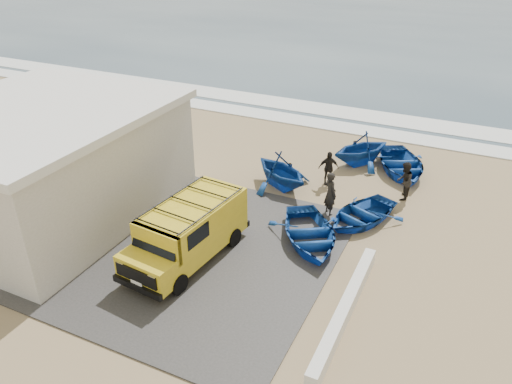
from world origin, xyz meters
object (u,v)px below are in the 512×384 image
(boat_near_right, at_px, (361,214))
(boat_mid_left, at_px, (281,170))
(building, at_px, (43,162))
(boat_near_left, at_px, (309,234))
(parapet, at_px, (345,310))
(fisherman_middle, at_px, (404,181))
(fisherman_back, at_px, (328,168))
(boat_far_left, at_px, (361,148))
(boat_mid_right, at_px, (401,164))
(van, at_px, (189,230))
(fisherman_front, at_px, (330,194))

(boat_near_right, xyz_separation_m, boat_mid_left, (-3.96, 1.36, 0.46))
(building, xyz_separation_m, boat_near_left, (10.21, 2.23, -1.77))
(boat_near_left, bearing_deg, parapet, -86.83)
(fisherman_middle, xyz_separation_m, fisherman_back, (-3.28, -0.03, -0.06))
(boat_far_left, relative_size, fisherman_middle, 1.86)
(boat_mid_right, xyz_separation_m, fisherman_middle, (0.57, -2.54, 0.41))
(fisherman_middle, height_order, fisherman_back, fisherman_middle)
(van, xyz_separation_m, boat_near_left, (3.43, 2.62, -0.74))
(parapet, bearing_deg, boat_mid_right, 92.44)
(building, distance_m, parapet, 12.68)
(boat_near_right, relative_size, fisherman_front, 1.85)
(boat_near_right, bearing_deg, boat_mid_right, 107.28)
(boat_mid_left, bearing_deg, boat_near_left, -113.98)
(boat_near_right, bearing_deg, building, -135.77)
(boat_near_right, height_order, fisherman_middle, fisherman_middle)
(boat_mid_left, height_order, fisherman_middle, fisherman_middle)
(boat_mid_left, relative_size, fisherman_middle, 1.86)
(van, relative_size, fisherman_front, 2.76)
(van, height_order, boat_near_right, van)
(fisherman_back, bearing_deg, boat_near_left, -108.79)
(fisherman_back, bearing_deg, boat_mid_right, 14.30)
(boat_near_left, xyz_separation_m, boat_mid_right, (1.84, 7.34, 0.03))
(building, xyz_separation_m, parapet, (12.50, -1.00, -1.89))
(boat_near_left, bearing_deg, fisherman_middle, 31.22)
(boat_mid_left, bearing_deg, fisherman_middle, -46.81)
(building, relative_size, boat_far_left, 3.04)
(building, height_order, boat_near_right, building)
(parapet, height_order, van, van)
(van, relative_size, boat_near_right, 1.49)
(van, distance_m, fisherman_middle, 9.46)
(boat_near_right, distance_m, boat_far_left, 5.43)
(boat_near_right, bearing_deg, fisherman_front, -158.82)
(van, height_order, boat_near_left, van)
(fisherman_front, bearing_deg, boat_near_left, 131.95)
(building, bearing_deg, boat_far_left, 43.80)
(boat_near_right, bearing_deg, boat_near_left, -97.54)
(boat_mid_left, bearing_deg, building, 157.31)
(van, xyz_separation_m, boat_mid_left, (0.79, 6.22, -0.31))
(boat_near_left, xyz_separation_m, boat_far_left, (-0.11, 7.45, 0.42))
(van, bearing_deg, fisherman_back, 77.11)
(building, bearing_deg, boat_mid_left, 37.60)
(boat_mid_right, xyz_separation_m, boat_far_left, (-1.95, 0.11, 0.40))
(parapet, bearing_deg, fisherman_middle, 89.12)
(building, xyz_separation_m, boat_mid_right, (12.05, 9.58, -1.75))
(building, xyz_separation_m, fisherman_middle, (12.62, 7.04, -1.33))
(building, relative_size, parapet, 1.57)
(boat_mid_right, relative_size, boat_far_left, 1.30)
(parapet, height_order, boat_far_left, boat_far_left)
(fisherman_front, bearing_deg, boat_mid_left, 15.90)
(boat_far_left, bearing_deg, building, -99.50)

